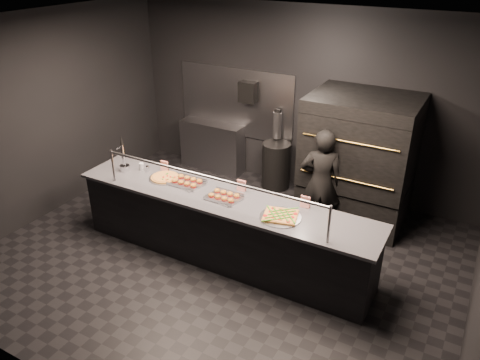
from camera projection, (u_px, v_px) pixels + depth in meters
The scene contains 15 objects.
room at pixel (221, 154), 5.68m from camera, with size 6.04×6.00×3.00m.
service_counter at pixel (222, 228), 6.10m from camera, with size 4.10×0.78×1.37m.
pizza_oven at pixel (359, 159), 6.84m from camera, with size 1.50×1.23×1.91m.
prep_shelf at pixel (213, 146), 8.61m from camera, with size 1.20×0.35×0.90m, color #99999E.
towel_dispenser at pixel (248, 92), 7.87m from camera, with size 0.30×0.20×0.35m, color black.
fire_extinguisher at pixel (277, 125), 7.86m from camera, with size 0.14×0.14×0.51m.
beer_tap at pixel (124, 161), 6.53m from camera, with size 0.14×0.20×0.53m.
round_pizza at pixel (165, 177), 6.36m from camera, with size 0.44×0.44×0.03m.
slider_tray_a at pixel (187, 182), 6.22m from camera, with size 0.50×0.41×0.07m.
slider_tray_b at pixel (224, 196), 5.86m from camera, with size 0.48×0.39×0.07m.
square_pizza at pixel (280, 216), 5.45m from camera, with size 0.49×0.49×0.05m.
condiment_jar at pixel (143, 167), 6.57m from camera, with size 0.16×0.06×0.11m.
tent_cards at pixel (234, 183), 6.07m from camera, with size 2.23×0.04×0.15m.
trash_bin at pixel (276, 165), 7.98m from camera, with size 0.48×0.48×0.80m, color black.
worker at pixel (321, 183), 6.51m from camera, with size 0.58×0.38×1.60m, color black.
Camera 1 is at (2.70, -4.40, 3.77)m, focal length 35.00 mm.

